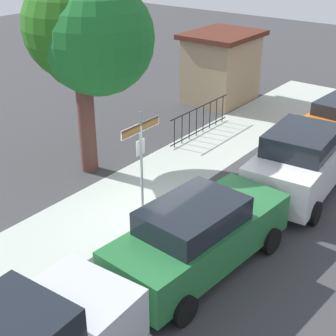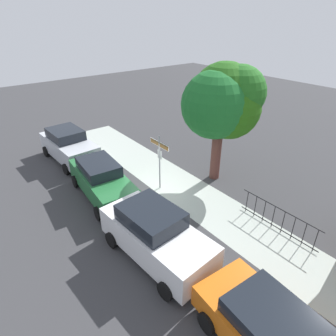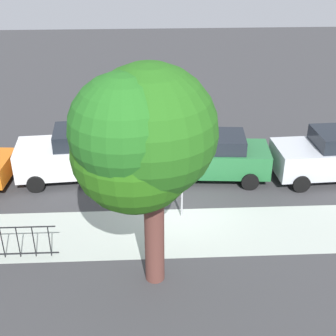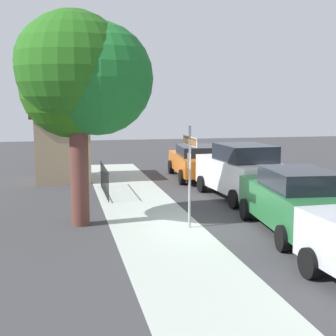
% 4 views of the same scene
% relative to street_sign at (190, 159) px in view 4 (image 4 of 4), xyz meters
% --- Properties ---
extents(ground_plane, '(60.00, 60.00, 0.00)m').
position_rel_street_sign_xyz_m(ground_plane, '(0.09, -0.40, -1.95)').
color(ground_plane, '#38383A').
extents(sidewalk_strip, '(24.00, 2.60, 0.00)m').
position_rel_street_sign_xyz_m(sidewalk_strip, '(2.09, 0.90, -1.95)').
color(sidewalk_strip, '#A6AFA5').
rests_on(sidewalk_strip, ground_plane).
extents(street_sign, '(1.46, 0.07, 2.88)m').
position_rel_street_sign_xyz_m(street_sign, '(0.00, 0.00, 0.00)').
color(street_sign, '#9EA0A5').
rests_on(street_sign, ground_plane).
extents(shade_tree, '(3.47, 3.91, 6.06)m').
position_rel_street_sign_xyz_m(shade_tree, '(1.22, 2.96, 2.32)').
color(shade_tree, brown).
rests_on(shade_tree, ground_plane).
extents(car_green, '(4.79, 2.25, 1.77)m').
position_rel_street_sign_xyz_m(car_green, '(-1.16, -2.62, -1.05)').
color(car_green, '#246936').
rests_on(car_green, ground_plane).
extents(car_white, '(4.66, 2.38, 1.99)m').
position_rel_street_sign_xyz_m(car_white, '(3.64, -2.89, -0.96)').
color(car_white, silver).
rests_on(car_white, ground_plane).
extents(car_orange, '(4.78, 2.42, 1.51)m').
position_rel_street_sign_xyz_m(car_orange, '(8.44, -2.55, -1.16)').
color(car_orange, orange).
rests_on(car_orange, ground_plane).
extents(iron_fence, '(3.60, 0.04, 1.07)m').
position_rel_street_sign_xyz_m(iron_fence, '(5.56, 1.90, -1.39)').
color(iron_fence, black).
rests_on(iron_fence, ground_plane).
extents(utility_shed, '(3.27, 2.66, 2.95)m').
position_rel_street_sign_xyz_m(utility_shed, '(9.36, 3.40, -0.45)').
color(utility_shed, '#998466').
rests_on(utility_shed, ground_plane).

